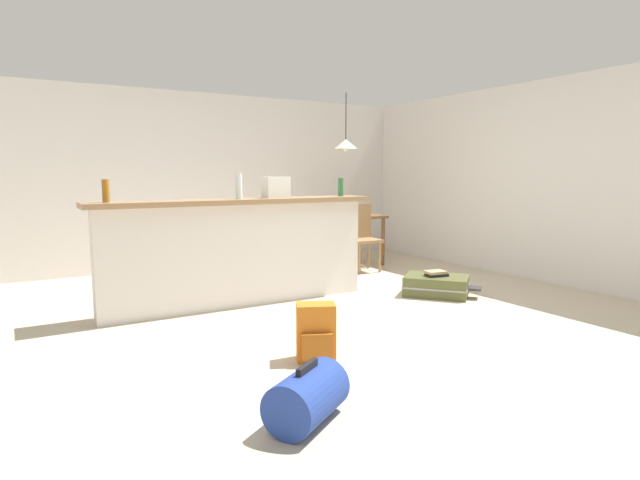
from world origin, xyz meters
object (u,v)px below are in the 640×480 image
(grocery_bag, at_px, (276,187))
(suitcase_flat_olive, at_px, (437,286))
(pendant_lamp, at_px, (346,144))
(duffel_bag_blue, at_px, (307,397))
(dining_chair_near_partition, at_px, (361,234))
(bottle_amber, at_px, (106,191))
(book_stack, at_px, (436,273))
(dining_table, at_px, (343,222))
(bottle_green, at_px, (341,187))
(bottle_clear, at_px, (239,186))
(backpack_orange, at_px, (316,333))

(grocery_bag, distance_m, suitcase_flat_olive, 2.09)
(pendant_lamp, distance_m, duffel_bag_blue, 5.23)
(dining_chair_near_partition, relative_size, pendant_lamp, 1.11)
(grocery_bag, bearing_deg, pendant_lamp, 37.77)
(dining_chair_near_partition, bearing_deg, bottle_amber, -164.42)
(pendant_lamp, relative_size, book_stack, 3.12)
(dining_table, xyz_separation_m, book_stack, (-0.19, -2.19, -0.40))
(bottle_green, bearing_deg, bottle_amber, 179.76)
(bottle_clear, distance_m, dining_chair_near_partition, 2.53)
(grocery_bag, bearing_deg, suitcase_flat_olive, -24.33)
(dining_chair_near_partition, distance_m, pendant_lamp, 1.34)
(dining_table, bearing_deg, pendant_lamp, -81.64)
(grocery_bag, xyz_separation_m, dining_table, (1.80, 1.46, -0.56))
(bottle_clear, xyz_separation_m, book_stack, (2.05, -0.69, -0.98))
(grocery_bag, height_order, dining_chair_near_partition, grocery_bag)
(bottle_amber, bearing_deg, backpack_orange, -58.13)
(dining_chair_near_partition, distance_m, suitcase_flat_olive, 1.74)
(pendant_lamp, bearing_deg, dining_chair_near_partition, -93.83)
(dining_chair_near_partition, bearing_deg, suitcase_flat_olive, -95.33)
(pendant_lamp, xyz_separation_m, book_stack, (-0.20, -2.13, -1.52))
(grocery_bag, xyz_separation_m, backpack_orange, (-0.57, -1.81, -1.01))
(bottle_green, distance_m, dining_table, 1.88)
(grocery_bag, relative_size, pendant_lamp, 0.31)
(bottle_clear, xyz_separation_m, duffel_bag_blue, (-0.67, -2.58, -1.08))
(bottle_green, relative_size, pendant_lamp, 0.24)
(suitcase_flat_olive, relative_size, duffel_bag_blue, 1.50)
(bottle_green, distance_m, backpack_orange, 2.46)
(bottle_amber, xyz_separation_m, backpack_orange, (1.11, -1.79, -1.00))
(bottle_clear, xyz_separation_m, dining_table, (2.24, 1.51, -0.58))
(pendant_lamp, relative_size, backpack_orange, 2.00)
(bottle_clear, distance_m, backpack_orange, 2.04)
(grocery_bag, bearing_deg, dining_table, 39.01)
(bottle_clear, distance_m, duffel_bag_blue, 2.88)
(bottle_amber, relative_size, bottle_clear, 0.80)
(bottle_green, relative_size, dining_table, 0.18)
(bottle_amber, bearing_deg, book_stack, -12.21)
(bottle_green, relative_size, backpack_orange, 0.48)
(book_stack, bearing_deg, backpack_orange, -153.73)
(bottle_clear, relative_size, dining_table, 0.23)
(bottle_clear, height_order, grocery_bag, bottle_clear)
(dining_chair_near_partition, height_order, backpack_orange, dining_chair_near_partition)
(pendant_lamp, distance_m, backpack_orange, 4.30)
(suitcase_flat_olive, bearing_deg, dining_chair_near_partition, 84.67)
(suitcase_flat_olive, height_order, backpack_orange, backpack_orange)
(bottle_amber, height_order, backpack_orange, bottle_amber)
(duffel_bag_blue, bearing_deg, grocery_bag, 67.19)
(grocery_bag, height_order, suitcase_flat_olive, grocery_bag)
(dining_chair_near_partition, height_order, suitcase_flat_olive, dining_chair_near_partition)
(bottle_green, bearing_deg, bottle_clear, -179.18)
(duffel_bag_blue, bearing_deg, backpack_orange, 56.86)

